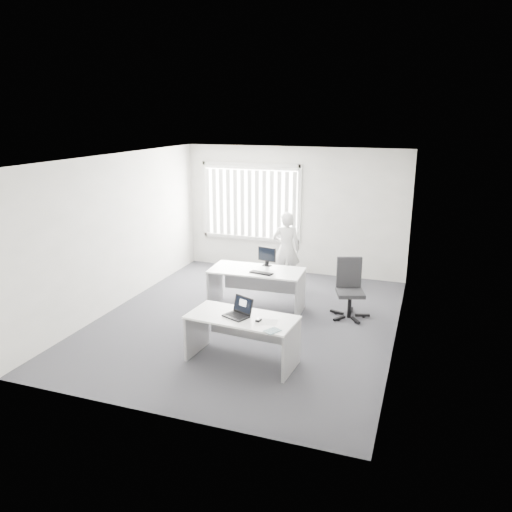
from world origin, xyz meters
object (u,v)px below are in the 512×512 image
(desk_near, at_px, (242,329))
(desk_far, at_px, (257,281))
(laptop, at_px, (236,308))
(monitor, at_px, (267,256))
(person, at_px, (286,249))
(office_chair, at_px, (349,299))

(desk_near, height_order, desk_far, desk_far)
(desk_near, height_order, laptop, laptop)
(monitor, bearing_deg, person, 97.96)
(desk_near, height_order, monitor, monitor)
(office_chair, bearing_deg, laptop, -138.26)
(person, bearing_deg, monitor, 74.93)
(person, bearing_deg, desk_far, 71.25)
(person, xyz_separation_m, monitor, (-0.03, -1.20, 0.16))
(desk_far, bearing_deg, monitor, 68.02)
(desk_far, height_order, office_chair, office_chair)
(person, bearing_deg, laptop, 80.61)
(desk_far, relative_size, laptop, 4.96)
(desk_near, bearing_deg, laptop, -144.52)
(office_chair, height_order, monitor, monitor)
(desk_far, xyz_separation_m, monitor, (0.10, 0.29, 0.39))
(desk_near, bearing_deg, desk_far, 108.12)
(person, relative_size, monitor, 4.41)
(laptop, relative_size, monitor, 0.97)
(desk_far, height_order, person, person)
(desk_far, relative_size, person, 1.09)
(office_chair, bearing_deg, desk_near, -137.27)
(desk_far, bearing_deg, laptop, -81.27)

